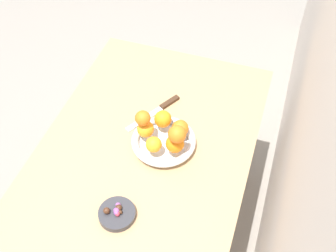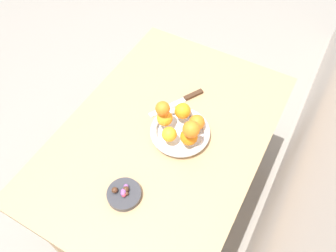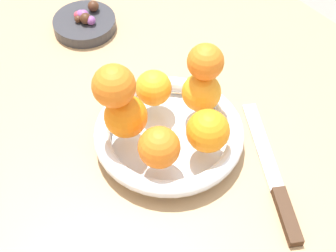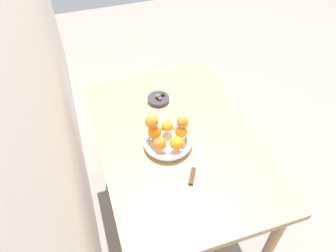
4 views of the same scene
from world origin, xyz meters
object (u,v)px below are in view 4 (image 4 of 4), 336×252
(fruit_bowl, at_px, (168,142))
(candy_ball_7, at_px, (163,94))
(orange_2, at_px, (181,131))
(candy_ball_5, at_px, (158,96))
(candy_dish, at_px, (158,99))
(candy_ball_6, at_px, (160,99))
(candy_ball_3, at_px, (156,97))
(dining_table, at_px, (178,151))
(orange_0, at_px, (160,144))
(candy_ball_4, at_px, (159,98))
(orange_4, at_px, (155,132))
(knife, at_px, (194,165))
(orange_3, at_px, (167,126))
(orange_6, at_px, (182,122))
(orange_5, at_px, (152,122))
(candy_ball_1, at_px, (158,96))
(orange_1, at_px, (177,143))
(candy_ball_0, at_px, (157,96))
(candy_ball_2, at_px, (158,96))

(fruit_bowl, xyz_separation_m, candy_ball_7, (0.33, -0.08, 0.01))
(orange_2, xyz_separation_m, candy_ball_5, (0.32, 0.02, -0.04))
(candy_dish, relative_size, candy_ball_6, 6.90)
(candy_ball_3, relative_size, candy_ball_7, 0.65)
(dining_table, xyz_separation_m, orange_0, (-0.06, 0.11, 0.16))
(candy_ball_6, bearing_deg, candy_ball_4, 33.34)
(orange_4, relative_size, knife, 0.28)
(orange_4, xyz_separation_m, candy_ball_3, (0.28, -0.09, -0.04))
(orange_0, height_order, orange_4, orange_4)
(candy_ball_3, distance_m, candy_ball_7, 0.04)
(candy_ball_4, distance_m, candy_ball_7, 0.04)
(orange_3, bearing_deg, fruit_bowl, 164.50)
(orange_2, xyz_separation_m, knife, (-0.16, -0.01, -0.07))
(orange_6, bearing_deg, candy_ball_5, 4.53)
(dining_table, distance_m, candy_ball_3, 0.32)
(candy_dish, bearing_deg, orange_5, 157.83)
(orange_0, xyz_separation_m, candy_ball_1, (0.36, -0.10, -0.04))
(fruit_bowl, xyz_separation_m, orange_3, (0.06, -0.02, 0.05))
(orange_0, relative_size, candy_ball_3, 4.38)
(candy_ball_7, bearing_deg, orange_2, 177.82)
(orange_1, relative_size, orange_3, 1.12)
(fruit_bowl, xyz_separation_m, candy_ball_0, (0.33, -0.04, 0.01))
(orange_1, distance_m, candy_ball_3, 0.38)
(orange_1, height_order, orange_5, orange_5)
(candy_dish, bearing_deg, orange_1, 175.96)
(orange_1, distance_m, candy_ball_0, 0.39)
(candy_ball_5, bearing_deg, fruit_bowl, 171.62)
(orange_6, bearing_deg, orange_4, 76.87)
(candy_dish, distance_m, orange_1, 0.39)
(orange_2, relative_size, candy_ball_2, 3.04)
(fruit_bowl, height_order, orange_0, orange_0)
(fruit_bowl, xyz_separation_m, orange_0, (-0.04, 0.05, 0.05))
(candy_ball_5, bearing_deg, orange_3, 173.22)
(dining_table, distance_m, candy_ball_0, 0.33)
(orange_1, xyz_separation_m, orange_2, (0.06, -0.04, -0.00))
(orange_5, relative_size, candy_ball_5, 3.48)
(orange_3, distance_m, candy_ball_0, 0.27)
(orange_0, distance_m, candy_ball_0, 0.38)
(orange_3, xyz_separation_m, orange_5, (-0.01, 0.08, 0.07))
(candy_ball_1, bearing_deg, fruit_bowl, 171.15)
(fruit_bowl, bearing_deg, orange_1, -159.50)
(orange_6, height_order, knife, orange_6)
(orange_6, distance_m, knife, 0.20)
(orange_0, height_order, knife, orange_0)
(candy_ball_2, bearing_deg, candy_ball_6, -171.56)
(candy_ball_5, distance_m, knife, 0.48)
(orange_4, bearing_deg, orange_3, -71.59)
(orange_2, xyz_separation_m, candy_ball_6, (0.30, 0.01, -0.04))
(orange_5, height_order, candy_ball_2, orange_5)
(orange_0, height_order, candy_ball_4, orange_0)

